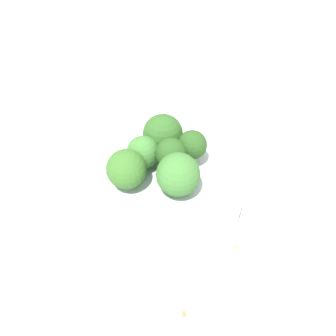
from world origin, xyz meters
The scene contains 11 objects.
ground_plane centered at (0.00, 0.00, 0.00)m, with size 3.00×3.00×0.00m, color white.
bowl centered at (0.00, 0.00, 0.02)m, with size 0.21×0.21×0.04m, color silver.
broccoli_floret_0 centered at (-0.05, -0.02, 0.07)m, with size 0.04×0.04×0.06m.
broccoli_floret_1 centered at (0.05, -0.03, 0.07)m, with size 0.05×0.05×0.06m.
broccoli_floret_2 centered at (-0.01, 0.02, 0.07)m, with size 0.06×0.06×0.06m.
broccoli_floret_3 centered at (-0.02, -0.02, 0.07)m, with size 0.04×0.04×0.06m.
broccoli_floret_4 centered at (0.01, -0.05, 0.07)m, with size 0.05×0.05×0.05m.
broccoli_floret_5 centered at (-0.03, -0.06, 0.07)m, with size 0.06×0.06×0.06m.
pepper_shaker centered at (-0.01, 0.18, 0.04)m, with size 0.04×0.04×0.08m.
almond_crumb_0 centered at (0.07, 0.15, 0.00)m, with size 0.01×0.00×0.01m, color olive.
almond_crumb_1 centered at (-0.04, 0.11, 0.00)m, with size 0.01×0.00×0.01m, color tan.
Camera 1 is at (0.16, 0.27, 0.38)m, focal length 35.00 mm.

